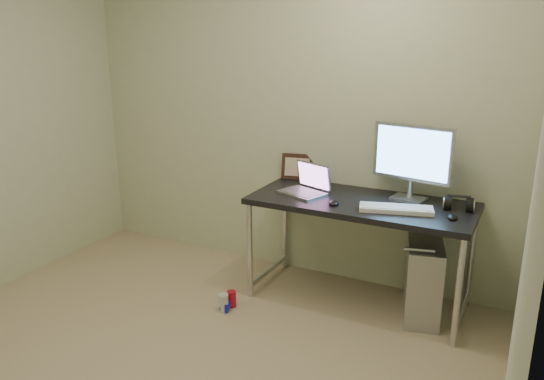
# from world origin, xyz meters

# --- Properties ---
(wall_back) EXTENTS (3.50, 0.02, 2.50)m
(wall_back) POSITION_xyz_m (0.00, 1.75, 1.25)
(wall_back) COLOR beige
(wall_back) RESTS_ON ground
(wall_right) EXTENTS (0.02, 3.50, 2.50)m
(wall_right) POSITION_xyz_m (1.75, 0.00, 1.25)
(wall_right) COLOR beige
(wall_right) RESTS_ON ground
(desk) EXTENTS (1.50, 0.66, 0.75)m
(desk) POSITION_xyz_m (0.73, 1.42, 0.67)
(desk) COLOR black
(desk) RESTS_ON ground
(tower_computer) EXTENTS (0.34, 0.55, 0.56)m
(tower_computer) POSITION_xyz_m (1.17, 1.44, 0.27)
(tower_computer) COLOR #ACABAF
(tower_computer) RESTS_ON ground
(cable_a) EXTENTS (0.01, 0.16, 0.69)m
(cable_a) POSITION_xyz_m (1.12, 1.70, 0.40)
(cable_a) COLOR black
(cable_a) RESTS_ON ground
(cable_b) EXTENTS (0.02, 0.11, 0.71)m
(cable_b) POSITION_xyz_m (1.21, 1.68, 0.38)
(cable_b) COLOR black
(cable_b) RESTS_ON ground
(can_red) EXTENTS (0.07, 0.07, 0.12)m
(can_red) POSITION_xyz_m (-0.02, 0.94, 0.06)
(can_red) COLOR red
(can_red) RESTS_ON ground
(can_white) EXTENTS (0.09, 0.09, 0.13)m
(can_white) POSITION_xyz_m (-0.04, 0.86, 0.06)
(can_white) COLOR silver
(can_white) RESTS_ON ground
(can_blue) EXTENTS (0.10, 0.14, 0.07)m
(can_blue) POSITION_xyz_m (-0.03, 0.89, 0.03)
(can_blue) COLOR #151CB1
(can_blue) RESTS_ON ground
(laptop) EXTENTS (0.37, 0.33, 0.21)m
(laptop) POSITION_xyz_m (0.32, 1.42, 0.80)
(laptop) COLOR #B8B9BF
(laptop) RESTS_ON desk
(monitor) EXTENTS (0.54, 0.20, 0.51)m
(monitor) POSITION_xyz_m (1.01, 1.60, 1.05)
(monitor) COLOR #B8B9BF
(monitor) RESTS_ON desk
(keyboard) EXTENTS (0.48, 0.27, 0.03)m
(keyboard) POSITION_xyz_m (0.99, 1.32, 0.76)
(keyboard) COLOR white
(keyboard) RESTS_ON desk
(mouse_right) EXTENTS (0.08, 0.11, 0.03)m
(mouse_right) POSITION_xyz_m (1.34, 1.33, 0.77)
(mouse_right) COLOR black
(mouse_right) RESTS_ON desk
(mouse_left) EXTENTS (0.08, 0.11, 0.04)m
(mouse_left) POSITION_xyz_m (0.59, 1.26, 0.77)
(mouse_left) COLOR black
(mouse_left) RESTS_ON desk
(headphones) EXTENTS (0.19, 0.11, 0.12)m
(headphones) POSITION_xyz_m (1.34, 1.52, 0.78)
(headphones) COLOR black
(headphones) RESTS_ON desk
(picture_frame) EXTENTS (0.26, 0.13, 0.20)m
(picture_frame) POSITION_xyz_m (0.12, 1.72, 0.85)
(picture_frame) COLOR black
(picture_frame) RESTS_ON desk
(webcam) EXTENTS (0.04, 0.03, 0.13)m
(webcam) POSITION_xyz_m (0.32, 1.68, 0.84)
(webcam) COLOR silver
(webcam) RESTS_ON desk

